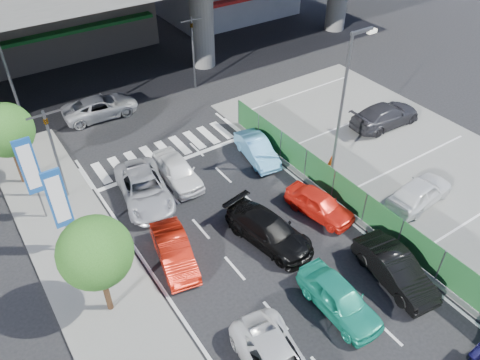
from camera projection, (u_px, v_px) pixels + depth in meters
ground at (306, 298)px, 19.60m from camera, size 120.00×120.00×0.00m
parking_lot at (436, 181)px, 25.69m from camera, size 12.00×28.00×0.06m
sidewalk_left at (111, 308)px, 19.11m from camera, size 4.00×30.00×0.12m
fence_run at (380, 220)px, 22.01m from camera, size 0.16×22.00×1.80m
traffic_light_left at (49, 134)px, 22.24m from camera, size 1.60×1.24×5.20m
traffic_light_right at (192, 35)px, 31.89m from camera, size 1.60×1.24×5.20m
street_lamp_right at (346, 93)px, 23.66m from camera, size 1.65×0.22×8.00m
street_lamp_left at (11, 72)px, 25.56m from camera, size 1.65×0.22×8.00m
signboard_near at (59, 202)px, 19.74m from camera, size 0.80×0.14×4.70m
signboard_far at (30, 169)px, 21.51m from camera, size 0.80×0.14×4.70m
tree_near at (95, 253)px, 17.04m from camera, size 2.80×2.80×4.80m
tree_far at (6, 130)px, 23.50m from camera, size 2.80×2.80×4.80m
taxi_teal_mid at (339, 298)px, 18.75m from camera, size 1.69×4.03×1.36m
hatch_black_mid_right at (395, 269)px, 19.92m from camera, size 1.98×4.33×1.38m
taxi_orange_left at (174, 251)px, 20.79m from camera, size 2.12×4.08×1.28m
sedan_black_mid at (269, 230)px, 21.78m from camera, size 2.72×4.94×1.36m
taxi_orange_right at (320, 204)px, 23.28m from camera, size 2.20×3.93×1.26m
wagon_silver_front_left at (144, 189)px, 24.13m from camera, size 3.14×5.30×1.38m
sedan_white_front_mid at (177, 171)px, 25.33m from camera, size 1.81×4.12×1.38m
kei_truck_front_right at (257, 149)px, 27.02m from camera, size 1.92×3.96×1.25m
crossing_wagon_silver at (100, 107)px, 30.76m from camera, size 4.98×2.52×1.35m
parked_sedan_white at (420, 192)px, 23.80m from camera, size 4.28×2.07×1.41m
parked_sedan_dgrey at (385, 115)px, 29.75m from camera, size 5.01×2.14×1.44m
traffic_cone at (331, 160)px, 26.66m from camera, size 0.35×0.35×0.63m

